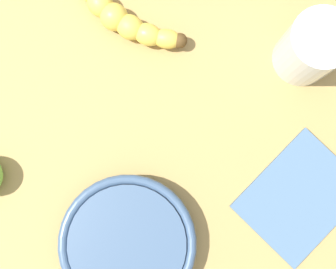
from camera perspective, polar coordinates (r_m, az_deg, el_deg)
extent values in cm
cube|color=#A9884C|center=(61.83, -1.21, 4.23)|extent=(120.00, 120.00, 3.00)
ellipsoid|color=#EAC748|center=(62.39, -8.27, 15.49)|extent=(3.69, 4.12, 3.18)
ellipsoid|color=#EAC748|center=(61.59, -6.60, 14.08)|extent=(3.63, 3.79, 3.53)
ellipsoid|color=#EAC748|center=(60.96, -4.64, 12.93)|extent=(3.87, 4.26, 3.18)
ellipsoid|color=#EAC748|center=(60.53, -2.47, 12.10)|extent=(4.00, 4.48, 2.83)
ellipsoid|color=#EAC748|center=(60.31, -0.15, 11.61)|extent=(4.06, 4.44, 2.47)
sphere|color=#513819|center=(60.27, 1.44, 11.40)|extent=(1.94, 1.94, 1.94)
cylinder|color=silver|center=(59.49, 17.11, 10.01)|extent=(7.40, 7.40, 9.35)
cylinder|color=#E7A6A2|center=(60.00, 16.95, 9.88)|extent=(6.90, 6.90, 7.73)
cylinder|color=#3D5675|center=(58.35, -4.91, -13.04)|extent=(14.14, 14.14, 3.69)
torus|color=#3D5675|center=(57.12, -5.02, -13.21)|extent=(16.57, 16.57, 1.20)
cube|color=slate|center=(61.49, 15.77, -7.42)|extent=(14.77, 12.15, 0.60)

